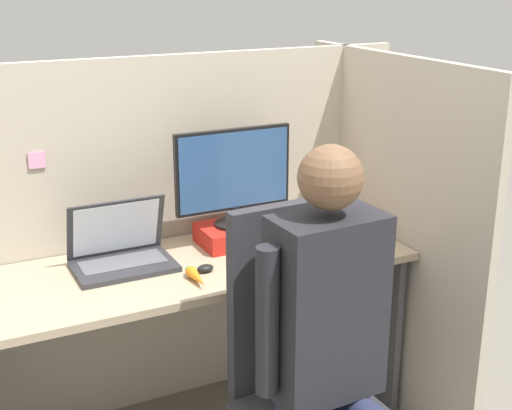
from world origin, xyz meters
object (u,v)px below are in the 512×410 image
at_px(paper_box, 234,234).
at_px(person, 332,334).
at_px(carrot_toy, 197,278).
at_px(stapler, 370,229).
at_px(laptop, 122,254).
at_px(office_chair, 306,376).
at_px(monitor, 233,174).

distance_m(paper_box, person, 0.87).
bearing_deg(carrot_toy, stapler, 9.33).
xyz_separation_m(laptop, carrot_toy, (0.20, -0.27, -0.03)).
relative_size(paper_box, laptop, 0.76).
bearing_deg(paper_box, laptop, -176.46).
bearing_deg(person, office_chair, 87.59).
xyz_separation_m(paper_box, monitor, (0.00, 0.00, 0.25)).
height_order(stapler, person, person).
distance_m(monitor, person, 0.91).
bearing_deg(laptop, office_chair, -58.46).
bearing_deg(monitor, stapler, -16.52).
relative_size(monitor, carrot_toy, 3.14).
xyz_separation_m(monitor, stapler, (0.55, -0.16, -0.27)).
bearing_deg(monitor, office_chair, -95.31).
relative_size(paper_box, office_chair, 0.26).
height_order(stapler, carrot_toy, stapler).
height_order(monitor, stapler, monitor).
relative_size(stapler, carrot_toy, 0.95).
relative_size(office_chair, person, 0.81).
bearing_deg(monitor, laptop, -176.12).
relative_size(monitor, person, 0.36).
relative_size(laptop, stapler, 2.49).
bearing_deg(paper_box, person, -94.80).
distance_m(monitor, office_chair, 0.87).
xyz_separation_m(laptop, person, (0.41, -0.83, -0.03)).
bearing_deg(monitor, paper_box, -90.00).
bearing_deg(office_chair, carrot_toy, 118.25).
xyz_separation_m(monitor, person, (-0.07, -0.87, -0.27)).
xyz_separation_m(monitor, laptop, (-0.48, -0.03, -0.24)).
bearing_deg(paper_box, office_chair, -95.34).
xyz_separation_m(office_chair, person, (-0.01, -0.16, 0.24)).
bearing_deg(office_chair, laptop, 121.54).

